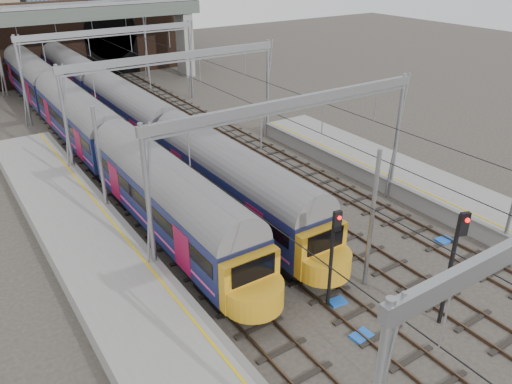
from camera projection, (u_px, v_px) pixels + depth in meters
ground at (396, 306)px, 22.67m from camera, size 160.00×160.00×0.00m
platform_left at (165, 355)px, 19.22m from camera, size 4.32×55.00×1.12m
tracks at (227, 187)px, 33.84m from camera, size 14.40×80.00×0.22m
overhead_line at (178, 72)px, 35.77m from camera, size 16.80×80.00×8.00m
retaining_wall at (80, 41)px, 60.15m from camera, size 28.00×2.75×9.00m
overbridge at (78, 23)px, 53.73m from camera, size 28.00×3.00×9.25m
train_main at (98, 91)px, 46.74m from camera, size 2.80×64.62×4.81m
train_second at (53, 96)px, 45.07m from camera, size 2.85×65.79×4.88m
signal_near_left at (333, 248)px, 21.22m from camera, size 0.38×0.47×4.99m
signal_near_centre at (454, 257)px, 20.14m from camera, size 0.43×0.49×5.52m
equip_cover_a at (362, 336)px, 20.86m from camera, size 0.95×0.70×0.11m
equip_cover_b at (337, 302)px, 22.88m from camera, size 0.87×0.67×0.10m
equip_cover_c at (444, 240)px, 27.66m from camera, size 0.97×0.72×0.11m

